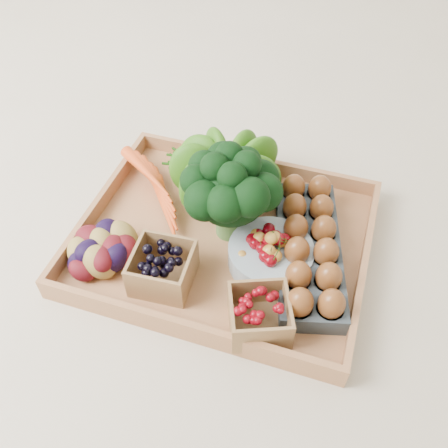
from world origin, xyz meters
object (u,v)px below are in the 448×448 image
(broccoli, at_px, (230,206))
(egg_carton, at_px, (308,251))
(tray, at_px, (224,242))
(cherry_bowl, at_px, (271,255))

(broccoli, distance_m, egg_carton, 0.17)
(tray, bearing_deg, egg_carton, 1.98)
(broccoli, distance_m, cherry_bowl, 0.12)
(tray, xyz_separation_m, broccoli, (0.00, 0.02, 0.08))
(tray, xyz_separation_m, egg_carton, (0.17, 0.01, 0.03))
(cherry_bowl, relative_size, egg_carton, 0.48)
(egg_carton, bearing_deg, tray, 167.11)
(tray, distance_m, egg_carton, 0.17)
(tray, relative_size, egg_carton, 1.66)
(tray, height_order, cherry_bowl, cherry_bowl)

